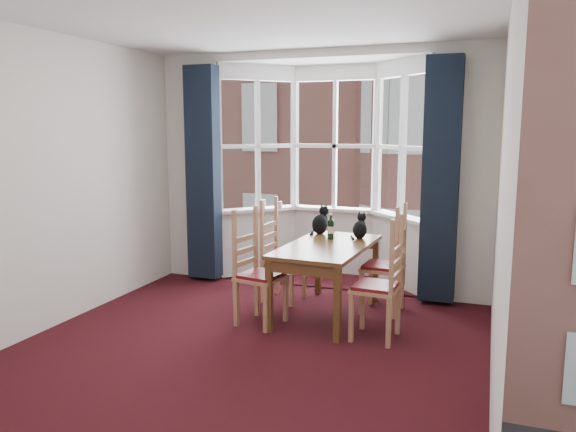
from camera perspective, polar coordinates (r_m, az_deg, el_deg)
The scene contains 23 objects.
floor at distance 4.89m, azimuth -5.05°, elevation -14.05°, with size 4.50×4.50×0.00m, color black.
ceiling at distance 4.59m, azimuth -5.57°, elevation 20.10°, with size 4.50×4.50×0.00m, color white.
wall_left at distance 5.68m, azimuth -23.90°, elevation 3.05°, with size 4.50×4.50×0.00m, color silver.
wall_right at distance 4.10m, azimuth 20.86°, elevation 1.24°, with size 4.50×4.50×0.00m, color silver.
wall_near at distance 2.70m, azimuth -26.12°, elevation -2.86°, with size 4.00×4.00×0.00m, color silver.
wall_back_pier_left at distance 7.28m, azimuth -9.52°, elevation 4.83°, with size 0.70×0.12×2.80m, color silver.
wall_back_pier_right at distance 6.35m, azimuth 17.47°, elevation 3.95°, with size 0.70×0.12×2.80m, color silver.
bay_window at distance 7.11m, azimuth 4.23°, elevation 4.83°, with size 2.76×0.94×2.80m.
curtain_left at distance 7.02m, azimuth -8.59°, elevation 4.29°, with size 0.38×0.22×2.60m, color black.
curtain_right at distance 6.19m, azimuth 15.24°, elevation 3.46°, with size 0.38×0.22×2.60m, color black.
dining_table at distance 5.71m, azimuth 3.99°, elevation -3.78°, with size 0.85×1.48×0.74m.
chair_left_near at distance 5.54m, azimuth -3.56°, elevation -6.08°, with size 0.47×0.49×0.92m.
chair_left_far at distance 6.27m, azimuth -1.17°, elevation -4.29°, with size 0.43×0.45×0.92m.
chair_right_near at distance 5.16m, azimuth 9.89°, elevation -7.35°, with size 0.43×0.44×0.92m.
chair_right_far at distance 5.91m, azimuth 10.44°, elevation -5.26°, with size 0.43×0.45×0.92m.
cat_left at distance 6.26m, azimuth 3.32°, elevation -0.66°, with size 0.23×0.27×0.33m.
cat_right at distance 6.04m, azimuth 7.33°, elevation -1.23°, with size 0.16×0.22×0.29m.
wine_bottle at distance 5.96m, azimuth 4.37°, elevation -1.24°, with size 0.07×0.07×0.27m.
candle_tall at distance 7.29m, azimuth -2.55°, elevation 1.23°, with size 0.06×0.06×0.12m, color white.
candle_short at distance 7.26m, azimuth -1.20°, elevation 1.14°, with size 0.06×0.06×0.11m, color white.
candle_extra at distance 7.26m, azimuth -0.82°, elevation 1.11°, with size 0.05×0.05×0.09m, color white.
street at distance 37.22m, azimuth 16.59°, elevation -3.68°, with size 80.00×80.00×0.00m, color #333335.
tenement_building at distance 18.19m, azimuth 14.04°, elevation 7.72°, with size 18.40×7.80×15.20m.
Camera 1 is at (1.93, -4.07, 1.91)m, focal length 35.00 mm.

